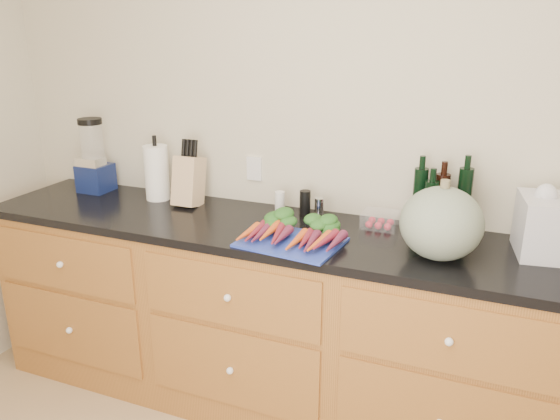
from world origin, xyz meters
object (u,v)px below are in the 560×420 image
at_px(squash, 441,223).
at_px(paper_towel, 157,173).
at_px(knife_block, 189,181).
at_px(cutting_board, 291,242).
at_px(blender_appliance, 94,160).
at_px(tomato_box, 380,220).
at_px(carrots, 294,232).

distance_m(squash, paper_towel, 1.48).
distance_m(squash, knife_block, 1.28).
distance_m(cutting_board, blender_appliance, 1.32).
xyz_separation_m(cutting_board, tomato_box, (0.30, 0.33, 0.03)).
xyz_separation_m(squash, paper_towel, (-1.46, 0.24, -0.00)).
height_order(cutting_board, paper_towel, paper_towel).
bearing_deg(squash, blender_appliance, 172.71).
bearing_deg(cutting_board, carrots, 90.00).
bearing_deg(cutting_board, paper_towel, 159.80).
distance_m(cutting_board, paper_towel, 0.94).
bearing_deg(blender_appliance, carrots, -12.30).
distance_m(squash, tomato_box, 0.39).
bearing_deg(paper_towel, squash, -9.35).
height_order(cutting_board, knife_block, knife_block).
xyz_separation_m(paper_towel, tomato_box, (1.17, 0.01, -0.11)).
height_order(carrots, knife_block, knife_block).
relative_size(carrots, squash, 1.33).
height_order(blender_appliance, knife_block, blender_appliance).
xyz_separation_m(squash, knife_block, (-1.26, 0.22, -0.02)).
xyz_separation_m(carrots, paper_towel, (-0.87, 0.28, 0.11)).
bearing_deg(carrots, knife_block, 158.78).
relative_size(blender_appliance, paper_towel, 1.41).
bearing_deg(cutting_board, tomato_box, 47.39).
distance_m(paper_towel, tomato_box, 1.18).
bearing_deg(blender_appliance, knife_block, -1.70).
height_order(blender_appliance, tomato_box, blender_appliance).
distance_m(paper_towel, knife_block, 0.20).
relative_size(cutting_board, carrots, 0.96).
distance_m(carrots, blender_appliance, 1.31).
relative_size(squash, paper_towel, 1.12).
height_order(carrots, squash, squash).
bearing_deg(paper_towel, tomato_box, 0.49).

